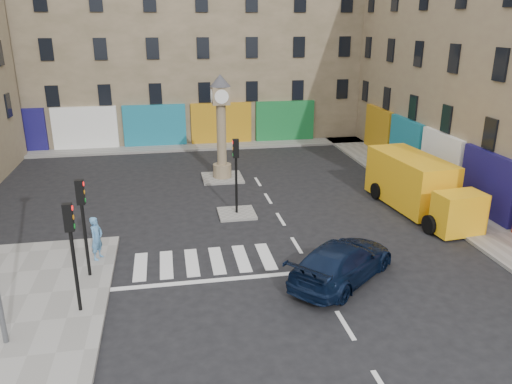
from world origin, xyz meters
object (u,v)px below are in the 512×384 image
object	(u,v)px
yellow_van	(418,185)
traffic_light_left_far	(83,213)
clock_pillar	(221,121)
traffic_light_left_near	(71,241)
navy_sedan	(342,261)
pedestrian_blue	(97,238)
traffic_light_island	(236,164)

from	to	relation	value
yellow_van	traffic_light_left_far	bearing A→B (deg)	-169.39
traffic_light_left_far	clock_pillar	world-z (taller)	clock_pillar
traffic_light_left_near	yellow_van	distance (m)	16.80
navy_sedan	pedestrian_blue	bearing A→B (deg)	30.24
traffic_light_island	clock_pillar	distance (m)	6.07
clock_pillar	yellow_van	size ratio (longest dim) A/B	0.82
traffic_light_left_near	traffic_light_island	size ratio (longest dim) A/B	1.00
traffic_light_left_near	pedestrian_blue	bearing A→B (deg)	87.39
traffic_light_left_far	navy_sedan	world-z (taller)	traffic_light_left_far
traffic_light_left_far	traffic_light_island	size ratio (longest dim) A/B	1.00
traffic_light_island	pedestrian_blue	size ratio (longest dim) A/B	2.11
traffic_light_left_far	yellow_van	size ratio (longest dim) A/B	0.50
navy_sedan	traffic_light_left_far	bearing A→B (deg)	38.45
traffic_light_left_near	traffic_light_left_far	world-z (taller)	same
traffic_light_left_far	clock_pillar	size ratio (longest dim) A/B	0.61
pedestrian_blue	navy_sedan	bearing A→B (deg)	-83.25
traffic_light_left_near	navy_sedan	size ratio (longest dim) A/B	0.72
clock_pillar	yellow_van	distance (m)	11.62
pedestrian_blue	traffic_light_left_far	bearing A→B (deg)	-161.35
traffic_light_island	navy_sedan	xyz separation A→B (m)	(2.87, -7.17, -1.85)
yellow_van	pedestrian_blue	bearing A→B (deg)	-174.05
navy_sedan	pedestrian_blue	xyz separation A→B (m)	(-9.00, 3.12, 0.29)
yellow_van	pedestrian_blue	size ratio (longest dim) A/B	4.22
navy_sedan	traffic_light_left_near	bearing A→B (deg)	53.30
traffic_light_left_far	yellow_van	xyz separation A→B (m)	(15.31, 4.40, -1.31)
navy_sedan	pedestrian_blue	distance (m)	9.53
traffic_light_left_near	clock_pillar	world-z (taller)	clock_pillar
clock_pillar	traffic_light_left_near	bearing A→B (deg)	-114.55
traffic_light_left_far	pedestrian_blue	world-z (taller)	traffic_light_left_far
traffic_light_left_far	yellow_van	bearing A→B (deg)	16.04
traffic_light_left_far	navy_sedan	size ratio (longest dim) A/B	0.72
traffic_light_left_far	clock_pillar	xyz separation A→B (m)	(6.30, 11.40, 0.93)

